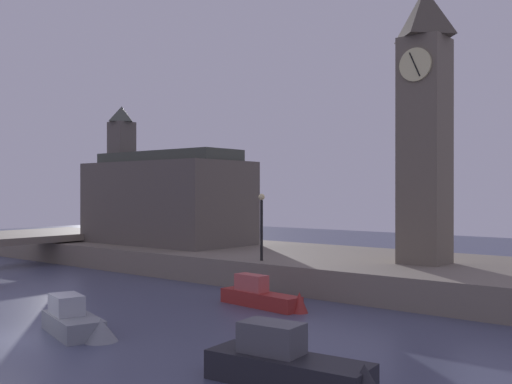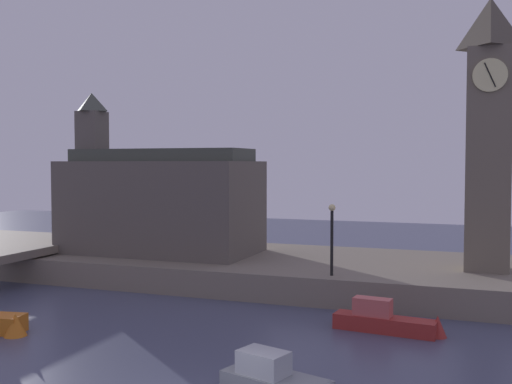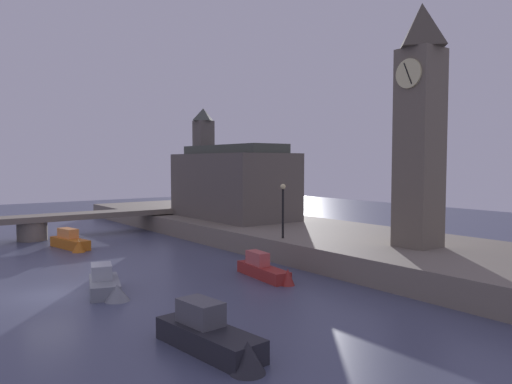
# 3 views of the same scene
# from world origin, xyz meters

# --- Properties ---
(ground_plane) EXTENTS (120.00, 120.00, 0.00)m
(ground_plane) POSITION_xyz_m (0.00, 0.00, 0.00)
(ground_plane) COLOR #474C66
(far_embankment) EXTENTS (70.00, 12.00, 1.50)m
(far_embankment) POSITION_xyz_m (0.00, 20.00, 0.75)
(far_embankment) COLOR slate
(far_embankment) RESTS_ON ground
(clock_tower) EXTENTS (2.51, 2.55, 14.70)m
(clock_tower) POSITION_xyz_m (7.68, 19.60, 9.09)
(clock_tower) COLOR #6B6051
(clock_tower) RESTS_ON far_embankment
(parliament_hall) EXTENTS (12.40, 6.58, 10.62)m
(parliament_hall) POSITION_xyz_m (-12.53, 19.47, 4.84)
(parliament_hall) COLOR #5B544C
(parliament_hall) RESTS_ON far_embankment
(bridge_span) EXTENTS (2.72, 33.15, 2.11)m
(bridge_span) POSITION_xyz_m (-19.26, 3.24, 1.54)
(bridge_span) COLOR slate
(bridge_span) RESTS_ON ground
(streetlamp) EXTENTS (0.36, 0.36, 3.72)m
(streetlamp) POSITION_xyz_m (0.12, 15.14, 3.83)
(streetlamp) COLOR black
(streetlamp) RESTS_ON far_embankment
(boat_barge_dark) EXTENTS (5.50, 1.93, 1.82)m
(boat_barge_dark) POSITION_xyz_m (11.51, 2.53, 0.56)
(boat_barge_dark) COLOR #232328
(boat_barge_dark) RESTS_ON ground
(boat_patrol_orange) EXTENTS (4.99, 1.95, 1.61)m
(boat_patrol_orange) POSITION_xyz_m (-13.00, 4.84, 0.53)
(boat_patrol_orange) COLOR orange
(boat_patrol_orange) RESTS_ON ground
(boat_dinghy_red) EXTENTS (4.97, 1.52, 1.63)m
(boat_dinghy_red) POSITION_xyz_m (3.78, 10.85, 0.48)
(boat_dinghy_red) COLOR maroon
(boat_dinghy_red) RESTS_ON ground
(boat_cruiser_grey) EXTENTS (4.37, 2.39, 1.48)m
(boat_cruiser_grey) POSITION_xyz_m (1.63, 2.29, 0.49)
(boat_cruiser_grey) COLOR gray
(boat_cruiser_grey) RESTS_ON ground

